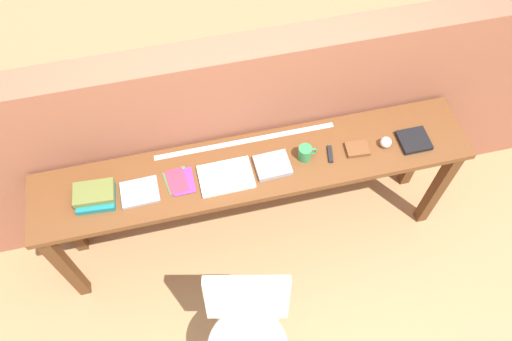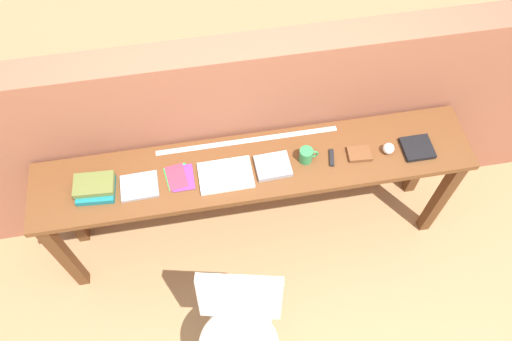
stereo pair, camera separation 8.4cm
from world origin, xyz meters
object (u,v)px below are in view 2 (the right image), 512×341
object	(u,v)px
multitool_folded	(332,158)
sports_ball_small	(388,148)
book_stack_leftmost	(95,187)
mug	(306,155)
chair_white_moulded	(239,329)
book_repair_rightmost	(417,148)
book_open_centre	(226,175)
magazine_cycling	(139,186)
leather_journal_brown	(359,154)
pamphlet_pile_colourful	(179,177)

from	to	relation	value
multitool_folded	sports_ball_small	size ratio (longest dim) A/B	1.69
book_stack_leftmost	mug	world-z (taller)	mug
chair_white_moulded	book_repair_rightmost	bearing A→B (deg)	32.68
book_stack_leftmost	sports_ball_small	world-z (taller)	book_stack_leftmost
mug	sports_ball_small	distance (m)	0.47
multitool_folded	sports_ball_small	bearing A→B (deg)	-1.57
chair_white_moulded	book_open_centre	bearing A→B (deg)	86.23
magazine_cycling	leather_journal_brown	bearing A→B (deg)	-1.16
magazine_cycling	book_stack_leftmost	bearing A→B (deg)	174.13
book_stack_leftmost	multitool_folded	xyz separation A→B (m)	(1.31, -0.01, -0.03)
book_open_centre	mug	distance (m)	0.46
chair_white_moulded	book_stack_leftmost	xyz separation A→B (m)	(-0.66, 0.77, 0.39)
multitool_folded	mug	bearing A→B (deg)	173.36
chair_white_moulded	magazine_cycling	distance (m)	0.94
chair_white_moulded	book_open_centre	xyz separation A→B (m)	(0.05, 0.75, 0.36)
chair_white_moulded	mug	distance (m)	1.01
book_open_centre	leather_journal_brown	distance (m)	0.77
leather_journal_brown	book_repair_rightmost	xyz separation A→B (m)	(0.34, -0.02, 0.00)
chair_white_moulded	multitool_folded	distance (m)	1.07
pamphlet_pile_colourful	book_repair_rightmost	bearing A→B (deg)	-1.74
chair_white_moulded	magazine_cycling	world-z (taller)	magazine_cycling
book_stack_leftmost	mug	xyz separation A→B (m)	(1.17, 0.00, 0.01)
chair_white_moulded	multitool_folded	world-z (taller)	multitool_folded
multitool_folded	book_repair_rightmost	distance (m)	0.50
magazine_cycling	book_repair_rightmost	xyz separation A→B (m)	(1.58, -0.02, 0.00)
pamphlet_pile_colourful	chair_white_moulded	bearing A→B (deg)	-75.17
magazine_cycling	pamphlet_pile_colourful	xyz separation A→B (m)	(0.22, 0.02, -0.01)
book_open_centre	mug	world-z (taller)	mug
leather_journal_brown	sports_ball_small	xyz separation A→B (m)	(0.17, -0.01, 0.02)
magazine_cycling	pamphlet_pile_colourful	world-z (taller)	magazine_cycling
book_repair_rightmost	pamphlet_pile_colourful	bearing A→B (deg)	178.18
pamphlet_pile_colourful	sports_ball_small	world-z (taller)	sports_ball_small
mug	sports_ball_small	size ratio (longest dim) A/B	1.69
magazine_cycling	mug	bearing A→B (deg)	0.09
sports_ball_small	book_open_centre	bearing A→B (deg)	-179.63
chair_white_moulded	leather_journal_brown	xyz separation A→B (m)	(0.82, 0.76, 0.37)
chair_white_moulded	leather_journal_brown	size ratio (longest dim) A/B	6.86
leather_journal_brown	book_stack_leftmost	bearing A→B (deg)	-176.39
magazine_cycling	book_open_centre	world-z (taller)	same
book_open_centre	mug	xyz separation A→B (m)	(0.46, 0.03, 0.04)
magazine_cycling	pamphlet_pile_colourful	bearing A→B (deg)	5.29
pamphlet_pile_colourful	leather_journal_brown	distance (m)	1.02
mug	leather_journal_brown	distance (m)	0.31
book_stack_leftmost	leather_journal_brown	xyz separation A→B (m)	(1.47, -0.02, -0.02)
magazine_cycling	leather_journal_brown	xyz separation A→B (m)	(1.24, 0.00, 0.00)
mug	leather_journal_brown	world-z (taller)	mug
pamphlet_pile_colourful	multitool_folded	bearing A→B (deg)	-1.33
sports_ball_small	book_repair_rightmost	distance (m)	0.17
leather_journal_brown	multitool_folded	bearing A→B (deg)	-176.80
pamphlet_pile_colourful	multitool_folded	distance (m)	0.86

